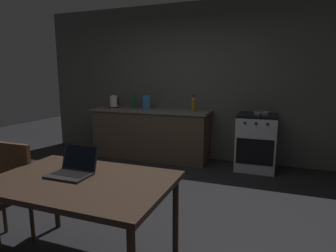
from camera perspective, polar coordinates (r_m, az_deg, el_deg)
The scene contains 12 objects.
ground_plane at distance 3.35m, azimuth -7.67°, elevation -16.26°, with size 12.00×12.00×0.00m, color black.
back_wall at distance 5.08m, azimuth 7.55°, elevation 8.74°, with size 6.40×0.10×2.74m, color #4E504A.
kitchen_counter at distance 5.14m, azimuth -3.48°, elevation -1.54°, with size 2.16×0.64×0.89m.
stove_oven at distance 4.72m, azimuth 17.40°, elevation -3.08°, with size 0.60×0.62×0.89m.
dining_table at distance 2.27m, azimuth -17.07°, elevation -11.77°, with size 1.36×0.89×0.72m.
chair at distance 2.91m, azimuth -30.05°, elevation -10.73°, with size 0.40×0.40×0.89m.
laptop at distance 2.35m, azimuth -18.74°, elevation -8.28°, with size 0.32×0.29×0.22m.
electric_kettle at distance 5.41m, azimuth -10.88°, elevation 4.83°, with size 0.18×0.16×0.23m.
bottle at distance 4.74m, azimuth 5.20°, elevation 4.49°, with size 0.07×0.07×0.28m.
frying_pan at distance 4.61m, azimuth 18.32°, elevation 2.53°, with size 0.23×0.40×0.05m.
cereal_box at distance 5.11m, azimuth -4.30°, elevation 4.81°, with size 0.13×0.05×0.24m.
bottle_b at distance 5.29m, azimuth -6.83°, elevation 5.08°, with size 0.07×0.07×0.28m.
Camera 1 is at (1.44, -2.64, 1.48)m, focal length 30.09 mm.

